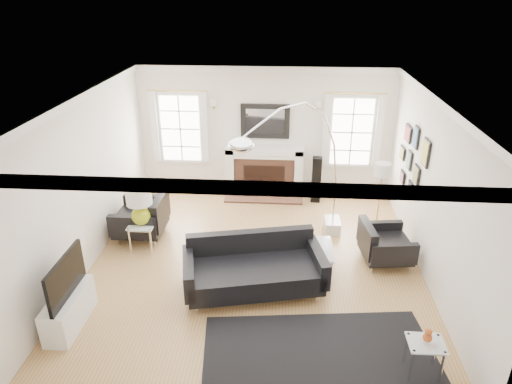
# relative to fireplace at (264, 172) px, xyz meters

# --- Properties ---
(floor) EXTENTS (6.00, 6.00, 0.00)m
(floor) POSITION_rel_fireplace_xyz_m (0.00, -2.79, -0.54)
(floor) COLOR #A47B44
(floor) RESTS_ON ground
(back_wall) EXTENTS (5.50, 0.04, 2.80)m
(back_wall) POSITION_rel_fireplace_xyz_m (0.00, 0.21, 0.86)
(back_wall) COLOR silver
(back_wall) RESTS_ON floor
(front_wall) EXTENTS (5.50, 0.04, 2.80)m
(front_wall) POSITION_rel_fireplace_xyz_m (0.00, -5.79, 0.86)
(front_wall) COLOR silver
(front_wall) RESTS_ON floor
(left_wall) EXTENTS (0.04, 6.00, 2.80)m
(left_wall) POSITION_rel_fireplace_xyz_m (-2.75, -2.79, 0.86)
(left_wall) COLOR silver
(left_wall) RESTS_ON floor
(right_wall) EXTENTS (0.04, 6.00, 2.80)m
(right_wall) POSITION_rel_fireplace_xyz_m (2.75, -2.79, 0.86)
(right_wall) COLOR silver
(right_wall) RESTS_ON floor
(ceiling) EXTENTS (5.50, 6.00, 0.02)m
(ceiling) POSITION_rel_fireplace_xyz_m (0.00, -2.79, 2.26)
(ceiling) COLOR white
(ceiling) RESTS_ON back_wall
(crown_molding) EXTENTS (5.50, 6.00, 0.12)m
(crown_molding) POSITION_rel_fireplace_xyz_m (0.00, -2.79, 2.20)
(crown_molding) COLOR white
(crown_molding) RESTS_ON back_wall
(fireplace) EXTENTS (1.70, 0.69, 1.11)m
(fireplace) POSITION_rel_fireplace_xyz_m (0.00, 0.00, 0.00)
(fireplace) COLOR white
(fireplace) RESTS_ON floor
(mantel_mirror) EXTENTS (1.05, 0.07, 0.75)m
(mantel_mirror) POSITION_rel_fireplace_xyz_m (0.00, 0.16, 1.11)
(mantel_mirror) COLOR black
(mantel_mirror) RESTS_ON back_wall
(window_left) EXTENTS (1.24, 0.15, 1.62)m
(window_left) POSITION_rel_fireplace_xyz_m (-1.85, 0.16, 0.92)
(window_left) COLOR white
(window_left) RESTS_ON back_wall
(window_right) EXTENTS (1.24, 0.15, 1.62)m
(window_right) POSITION_rel_fireplace_xyz_m (1.85, 0.16, 0.92)
(window_right) COLOR white
(window_right) RESTS_ON back_wall
(gallery_wall) EXTENTS (0.04, 1.73, 1.29)m
(gallery_wall) POSITION_rel_fireplace_xyz_m (2.72, -1.50, 0.99)
(gallery_wall) COLOR black
(gallery_wall) RESTS_ON right_wall
(tv_unit) EXTENTS (0.35, 1.00, 1.09)m
(tv_unit) POSITION_rel_fireplace_xyz_m (-2.44, -4.49, -0.21)
(tv_unit) COLOR white
(tv_unit) RESTS_ON floor
(area_rug) EXTENTS (3.23, 2.79, 0.01)m
(area_rug) POSITION_rel_fireplace_xyz_m (1.02, -5.28, -0.54)
(area_rug) COLOR black
(area_rug) RESTS_ON floor
(sofa) EXTENTS (2.27, 1.40, 0.69)m
(sofa) POSITION_rel_fireplace_xyz_m (0.02, -3.49, -0.17)
(sofa) COLOR black
(sofa) RESTS_ON floor
(armchair_left) EXTENTS (0.90, 1.00, 0.67)m
(armchair_left) POSITION_rel_fireplace_xyz_m (-2.13, -2.00, -0.17)
(armchair_left) COLOR black
(armchair_left) RESTS_ON floor
(armchair_right) EXTENTS (0.89, 0.97, 0.59)m
(armchair_right) POSITION_rel_fireplace_xyz_m (2.14, -2.58, -0.21)
(armchair_right) COLOR black
(armchair_right) RESTS_ON floor
(coffee_table) EXTENTS (0.82, 0.82, 0.36)m
(coffee_table) POSITION_rel_fireplace_xyz_m (0.87, -2.81, -0.21)
(coffee_table) COLOR silver
(coffee_table) RESTS_ON floor
(side_table_left) EXTENTS (0.45, 0.45, 0.50)m
(side_table_left) POSITION_rel_fireplace_xyz_m (-2.02, -2.45, -0.15)
(side_table_left) COLOR silver
(side_table_left) RESTS_ON floor
(nesting_table) EXTENTS (0.43, 0.36, 0.48)m
(nesting_table) POSITION_rel_fireplace_xyz_m (2.19, -5.03, -0.18)
(nesting_table) COLOR silver
(nesting_table) RESTS_ON floor
(gourd_lamp) EXTENTS (0.44, 0.44, 0.71)m
(gourd_lamp) POSITION_rel_fireplace_xyz_m (-2.02, -2.45, 0.36)
(gourd_lamp) COLOR #AEBE17
(gourd_lamp) RESTS_ON side_table_left
(orange_vase) EXTENTS (0.11, 0.11, 0.18)m
(orange_vase) POSITION_rel_fireplace_xyz_m (2.19, -5.03, 0.03)
(orange_vase) COLOR #B64917
(orange_vase) RESTS_ON nesting_table
(arc_floor_lamp) EXTENTS (1.93, 1.78, 2.73)m
(arc_floor_lamp) POSITION_rel_fireplace_xyz_m (0.60, -2.23, 0.93)
(arc_floor_lamp) COLOR white
(arc_floor_lamp) RESTS_ON floor
(stick_floor_lamp) EXTENTS (0.29, 0.29, 1.44)m
(stick_floor_lamp) POSITION_rel_fireplace_xyz_m (2.20, -1.63, 0.70)
(stick_floor_lamp) COLOR gold
(stick_floor_lamp) RESTS_ON floor
(speaker_tower) EXTENTS (0.21, 0.21, 1.01)m
(speaker_tower) POSITION_rel_fireplace_xyz_m (1.13, -0.25, -0.04)
(speaker_tower) COLOR black
(speaker_tower) RESTS_ON floor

